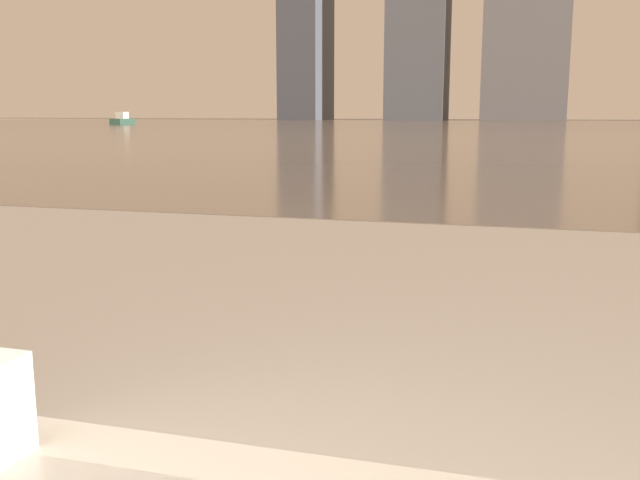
# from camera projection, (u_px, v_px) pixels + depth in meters

# --- Properties ---
(harbor_water) EXTENTS (180.00, 110.00, 0.01)m
(harbor_water) POSITION_uv_depth(u_px,v_px,m) (522.00, 127.00, 58.88)
(harbor_water) COLOR gray
(harbor_water) RESTS_ON ground_plane
(harbor_boat_4) EXTENTS (1.38, 3.33, 1.22)m
(harbor_boat_4) POSITION_uv_depth(u_px,v_px,m) (122.00, 120.00, 69.84)
(harbor_boat_4) COLOR #335647
(harbor_boat_4) RESTS_ON harbor_water
(skyline_tower_0) EXTENTS (6.62, 11.58, 23.34)m
(skyline_tower_0) POSITION_uv_depth(u_px,v_px,m) (306.00, 50.00, 119.74)
(skyline_tower_0) COLOR #4C515B
(skyline_tower_0) RESTS_ON ground_plane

